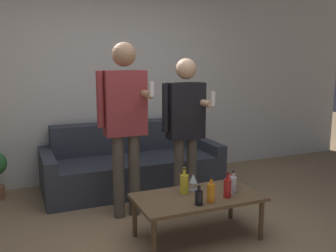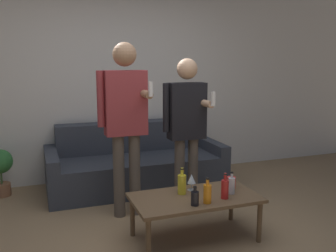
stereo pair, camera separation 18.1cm
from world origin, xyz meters
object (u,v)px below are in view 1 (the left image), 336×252
(coffee_table, at_px, (198,200))
(person_standing_left, at_px, (125,115))
(bottle_orange, at_px, (199,197))
(person_standing_right, at_px, (185,122))
(couch, at_px, (131,165))

(coffee_table, relative_size, person_standing_left, 0.64)
(bottle_orange, bearing_deg, person_standing_right, 72.04)
(bottle_orange, height_order, person_standing_right, person_standing_right)
(person_standing_left, height_order, person_standing_right, person_standing_left)
(bottle_orange, distance_m, person_standing_left, 1.14)
(coffee_table, distance_m, person_standing_right, 0.91)
(person_standing_right, bearing_deg, person_standing_left, 174.46)
(bottle_orange, height_order, person_standing_left, person_standing_left)
(coffee_table, distance_m, bottle_orange, 0.24)
(couch, relative_size, coffee_table, 1.94)
(person_standing_left, bearing_deg, bottle_orange, -68.60)
(coffee_table, relative_size, person_standing_right, 0.70)
(couch, xyz_separation_m, person_standing_right, (0.31, -0.93, 0.68))
(couch, bearing_deg, person_standing_right, -71.51)
(coffee_table, height_order, person_standing_right, person_standing_right)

